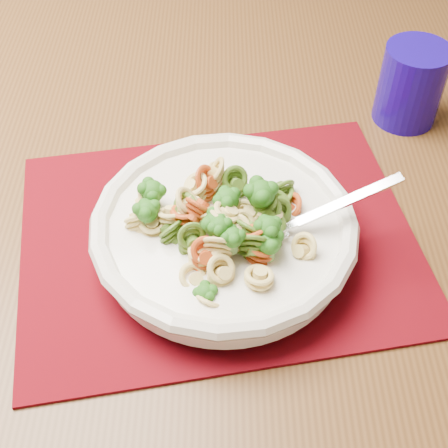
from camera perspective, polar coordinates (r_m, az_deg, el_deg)
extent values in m
cube|color=#543417|center=(0.80, 3.15, 6.39)|extent=(1.60, 1.25, 0.04)
cube|color=#580307|center=(0.67, -0.54, -1.27)|extent=(0.44, 0.36, 0.00)
cylinder|color=silver|center=(0.65, 0.00, -2.06)|extent=(0.12, 0.12, 0.01)
cylinder|color=silver|center=(0.64, 0.00, -0.92)|extent=(0.25, 0.25, 0.03)
torus|color=silver|center=(0.62, 0.00, 0.03)|extent=(0.27, 0.27, 0.02)
cylinder|color=#12056A|center=(0.82, 16.72, 12.11)|extent=(0.08, 0.08, 0.10)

